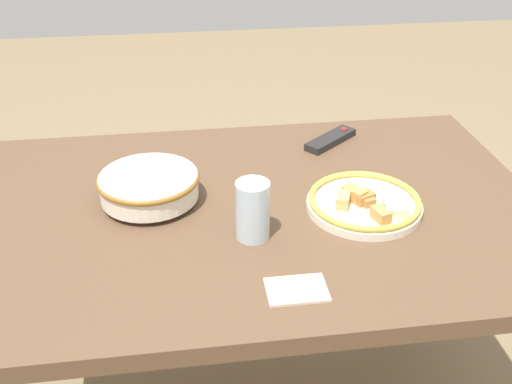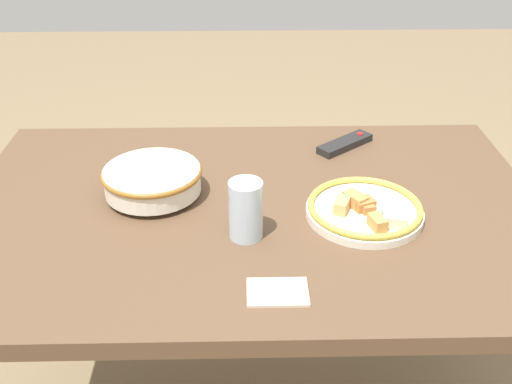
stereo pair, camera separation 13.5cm
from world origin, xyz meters
name	(u,v)px [view 2 (the right image)]	position (x,y,z in m)	size (l,w,h in m)	color
dining_table	(252,234)	(0.00, 0.00, 0.63)	(1.34, 0.86, 0.71)	brown
noodle_bowl	(153,180)	(-0.23, 0.05, 0.75)	(0.23, 0.23, 0.07)	silver
food_plate	(365,210)	(0.25, -0.05, 0.73)	(0.26, 0.26, 0.05)	silver
tv_remote	(345,144)	(0.26, 0.29, 0.72)	(0.17, 0.15, 0.02)	black
drinking_glass	(246,210)	(-0.01, -0.12, 0.78)	(0.07, 0.07, 0.13)	silver
folded_napkin	(278,292)	(0.04, -0.31, 0.72)	(0.11, 0.08, 0.01)	beige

